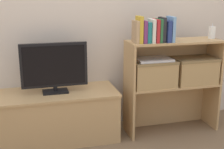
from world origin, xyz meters
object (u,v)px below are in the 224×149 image
storage_basket_left (153,72)px  baby_monitor (212,33)px  book_ivory (151,31)px  book_teal (147,32)px  book_crimson (155,31)px  book_mustard (139,30)px  book_tan (136,32)px  tv_stand (57,116)px  book_navy (166,31)px  storage_basket_right (194,69)px  tv (54,67)px  laptop (153,59)px  book_forest (159,31)px  book_charcoal (162,30)px  book_plum (143,32)px  book_skyblue (171,29)px

storage_basket_left → baby_monitor: bearing=1.5°
storage_basket_left → book_ivory: bearing=-141.0°
book_teal → book_crimson: book_crimson is taller
book_mustard → book_tan: bearing=180.0°
tv_stand → book_navy: 1.24m
book_navy → storage_basket_left: size_ratio=0.47×
storage_basket_left → storage_basket_right: 0.42m
tv_stand → tv: (-0.00, -0.00, 0.46)m
book_navy → storage_basket_right: size_ratio=0.47×
book_navy → storage_basket_left: book_navy is taller
storage_basket_left → laptop: laptop is taller
book_teal → book_navy: 0.18m
tv_stand → book_navy: size_ratio=5.85×
book_forest → laptop: 0.27m
tv_stand → book_ivory: book_ivory is taller
book_forest → laptop: bearing=131.6°
book_mustard → storage_basket_left: bearing=12.1°
tv → storage_basket_right: 1.30m
tv_stand → storage_basket_left: (0.88, -0.09, 0.37)m
tv_stand → book_teal: (0.80, -0.12, 0.74)m
book_crimson → storage_basket_left: size_ratio=0.51×
book_crimson → book_charcoal: book_charcoal is taller
book_crimson → book_tan: bearing=180.0°
tv_stand → book_charcoal: book_charcoal is taller
tv → book_plum: bearing=-9.1°
book_ivory → laptop: book_ivory is taller
book_forest → book_skyblue: book_skyblue is taller
book_plum → book_charcoal: bearing=0.0°
book_tan → book_skyblue: bearing=-0.0°
book_crimson → book_charcoal: (0.06, 0.00, 0.01)m
book_forest → storage_basket_right: size_ratio=0.51×
tv_stand → book_teal: 1.10m
book_mustard → baby_monitor: book_mustard is taller
book_ivory → baby_monitor: 0.63m
book_plum → book_forest: bearing=0.0°
laptop → book_charcoal: bearing=-28.8°
storage_basket_left → laptop: bearing=180.0°
book_charcoal → book_skyblue: bearing=0.0°
book_plum → book_skyblue: 0.26m
baby_monitor → storage_basket_right: size_ratio=0.36×
storage_basket_right → tv_stand: bearing=176.0°
baby_monitor → storage_basket_left: 0.68m
book_teal → storage_basket_right: size_ratio=0.45×
tv_stand → book_teal: size_ratio=6.11×
book_mustard → book_forest: (0.18, 0.00, -0.01)m
book_ivory → book_forest: bearing=0.0°
book_plum → storage_basket_left: 0.39m
book_plum → storage_basket_right: bearing=3.5°
book_mustard → book_forest: bearing=0.0°
baby_monitor → laptop: size_ratio=0.45×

